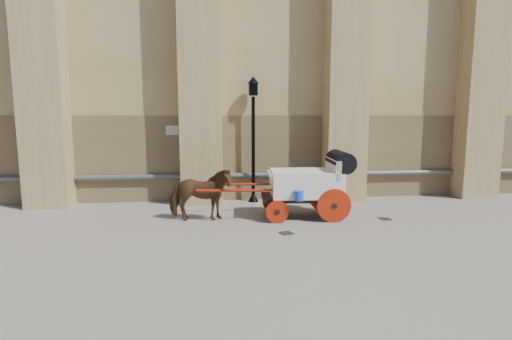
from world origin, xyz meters
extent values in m
plane|color=slate|center=(0.00, 0.00, 0.00)|extent=(90.00, 90.00, 0.00)
cube|color=olive|center=(2.00, 4.15, 1.50)|extent=(44.00, 0.35, 3.00)
cylinder|color=#59595B|center=(2.00, 3.88, 0.90)|extent=(42.00, 0.18, 0.18)
cube|color=beige|center=(-2.00, 3.97, 2.50)|extent=(0.42, 0.04, 0.32)
imported|color=brown|center=(-1.00, 1.26, 0.76)|extent=(1.86, 0.93, 1.53)
cube|color=black|center=(2.00, 1.38, 0.59)|extent=(2.43, 1.21, 0.13)
cube|color=white|center=(2.11, 1.37, 1.02)|extent=(2.12, 1.46, 0.75)
cube|color=white|center=(2.91, 1.32, 1.45)|extent=(0.24, 1.35, 0.59)
cube|color=white|center=(1.19, 1.43, 1.29)|extent=(0.45, 1.20, 0.11)
cylinder|color=black|center=(3.13, 1.31, 1.67)|extent=(0.68, 1.38, 0.60)
cylinder|color=#B1220A|center=(2.76, 0.66, 0.48)|extent=(0.97, 0.12, 0.97)
cylinder|color=#B1220A|center=(2.84, 2.00, 0.48)|extent=(0.97, 0.12, 0.97)
cylinder|color=#B1220A|center=(1.15, 0.76, 0.32)|extent=(0.65, 0.10, 0.65)
cylinder|color=#B1220A|center=(1.23, 2.09, 0.32)|extent=(0.65, 0.10, 0.65)
cylinder|color=#B1220A|center=(0.20, 1.00, 0.91)|extent=(2.58, 0.23, 0.08)
cylinder|color=#B1220A|center=(0.25, 1.97, 0.91)|extent=(2.58, 0.23, 0.08)
cylinder|color=blue|center=(1.74, 0.64, 0.81)|extent=(0.28, 0.28, 0.28)
cylinder|color=black|center=(0.77, 3.64, 1.82)|extent=(0.12, 0.12, 3.63)
cone|color=black|center=(0.77, 3.64, 0.18)|extent=(0.36, 0.36, 0.36)
cube|color=black|center=(0.77, 3.64, 3.88)|extent=(0.28, 0.28, 0.42)
cone|color=black|center=(0.77, 3.64, 4.18)|extent=(0.40, 0.40, 0.24)
cube|color=black|center=(1.23, -0.22, 0.01)|extent=(0.40, 0.40, 0.01)
cube|color=black|center=(4.37, 0.85, 0.01)|extent=(0.33, 0.33, 0.01)
camera|label=1|loc=(-0.62, -10.03, 3.05)|focal=28.00mm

